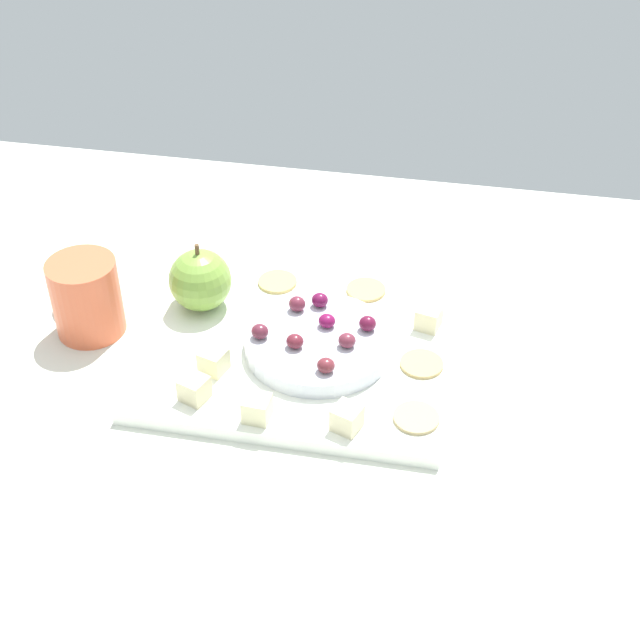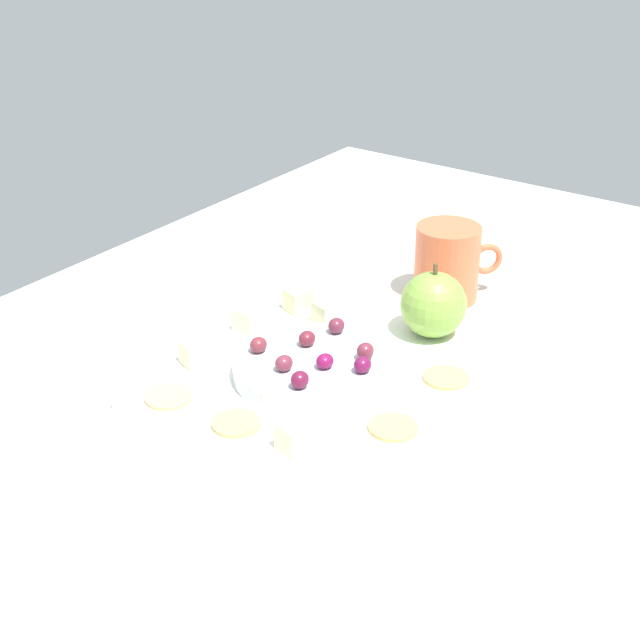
# 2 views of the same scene
# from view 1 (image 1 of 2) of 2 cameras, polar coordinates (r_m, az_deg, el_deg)

# --- Properties ---
(table) EXTENTS (1.41, 0.87, 0.04)m
(table) POSITION_cam_1_polar(r_m,az_deg,el_deg) (1.00, -0.65, -3.50)
(table) COLOR silver
(table) RESTS_ON ground
(platter) EXTENTS (0.33, 0.28, 0.02)m
(platter) POSITION_cam_1_polar(r_m,az_deg,el_deg) (0.99, -1.27, -2.06)
(platter) COLOR white
(platter) RESTS_ON table
(serving_dish) EXTENTS (0.16, 0.16, 0.02)m
(serving_dish) POSITION_cam_1_polar(r_m,az_deg,el_deg) (0.98, -0.11, -1.47)
(serving_dish) COLOR silver
(serving_dish) RESTS_ON platter
(apple_whole) EXTENTS (0.07, 0.07, 0.07)m
(apple_whole) POSITION_cam_1_polar(r_m,az_deg,el_deg) (1.03, -7.67, 2.55)
(apple_whole) COLOR #7AA53F
(apple_whole) RESTS_ON platter
(apple_stem) EXTENTS (0.01, 0.01, 0.01)m
(apple_stem) POSITION_cam_1_polar(r_m,az_deg,el_deg) (1.01, -7.87, 4.50)
(apple_stem) COLOR brown
(apple_stem) RESTS_ON apple_whole
(cheese_cube_0) EXTENTS (0.03, 0.03, 0.03)m
(cheese_cube_0) POSITION_cam_1_polar(r_m,az_deg,el_deg) (0.96, -6.82, -2.61)
(cheese_cube_0) COLOR beige
(cheese_cube_0) RESTS_ON platter
(cheese_cube_1) EXTENTS (0.03, 0.03, 0.03)m
(cheese_cube_1) POSITION_cam_1_polar(r_m,az_deg,el_deg) (0.90, -4.04, -5.66)
(cheese_cube_1) COLOR beige
(cheese_cube_1) RESTS_ON platter
(cheese_cube_2) EXTENTS (0.03, 0.03, 0.03)m
(cheese_cube_2) POSITION_cam_1_polar(r_m,az_deg,el_deg) (1.01, 6.96, 0.15)
(cheese_cube_2) COLOR beige
(cheese_cube_2) RESTS_ON platter
(cheese_cube_3) EXTENTS (0.03, 0.03, 0.03)m
(cheese_cube_3) POSITION_cam_1_polar(r_m,az_deg,el_deg) (0.93, -8.05, -4.37)
(cheese_cube_3) COLOR beige
(cheese_cube_3) RESTS_ON platter
(cheese_cube_4) EXTENTS (0.03, 0.03, 0.03)m
(cheese_cube_4) POSITION_cam_1_polar(r_m,az_deg,el_deg) (0.89, 1.73, -6.29)
(cheese_cube_4) COLOR beige
(cheese_cube_4) RESTS_ON platter
(cracker_0) EXTENTS (0.05, 0.05, 0.00)m
(cracker_0) POSITION_cam_1_polar(r_m,az_deg,el_deg) (0.91, 6.17, -6.23)
(cracker_0) COLOR tan
(cracker_0) RESTS_ON platter
(cracker_1) EXTENTS (0.05, 0.05, 0.00)m
(cracker_1) POSITION_cam_1_polar(r_m,az_deg,el_deg) (1.07, 2.96, 1.93)
(cracker_1) COLOR tan
(cracker_1) RESTS_ON platter
(cracker_2) EXTENTS (0.05, 0.05, 0.00)m
(cracker_2) POSITION_cam_1_polar(r_m,az_deg,el_deg) (1.08, -2.74, 2.45)
(cracker_2) COLOR tan
(cracker_2) RESTS_ON platter
(cracker_3) EXTENTS (0.05, 0.05, 0.00)m
(cracker_3) POSITION_cam_1_polar(r_m,az_deg,el_deg) (0.97, 6.53, -2.70)
(cracker_3) COLOR tan
(cracker_3) RESTS_ON platter
(grape_0) EXTENTS (0.02, 0.02, 0.02)m
(grape_0) POSITION_cam_1_polar(r_m,az_deg,el_deg) (1.00, -1.48, 1.04)
(grape_0) COLOR maroon
(grape_0) RESTS_ON serving_dish
(grape_1) EXTENTS (0.02, 0.02, 0.02)m
(grape_1) POSITION_cam_1_polar(r_m,az_deg,el_deg) (0.98, 0.45, -0.06)
(grape_1) COLOR maroon
(grape_1) RESTS_ON serving_dish
(grape_2) EXTENTS (0.02, 0.02, 0.02)m
(grape_2) POSITION_cam_1_polar(r_m,az_deg,el_deg) (0.92, 0.38, -2.92)
(grape_2) COLOR maroon
(grape_2) RESTS_ON serving_dish
(grape_3) EXTENTS (0.02, 0.02, 0.02)m
(grape_3) POSITION_cam_1_polar(r_m,az_deg,el_deg) (0.98, 3.06, -0.23)
(grape_3) COLOR maroon
(grape_3) RESTS_ON serving_dish
(grape_4) EXTENTS (0.02, 0.02, 0.02)m
(grape_4) POSITION_cam_1_polar(r_m,az_deg,el_deg) (0.95, -1.62, -1.37)
(grape_4) COLOR maroon
(grape_4) RESTS_ON serving_dish
(grape_5) EXTENTS (0.02, 0.02, 0.02)m
(grape_5) POSITION_cam_1_polar(r_m,az_deg,el_deg) (0.95, 1.74, -1.32)
(grape_5) COLOR maroon
(grape_5) RESTS_ON serving_dish
(grape_6) EXTENTS (0.02, 0.02, 0.02)m
(grape_6) POSITION_cam_1_polar(r_m,az_deg,el_deg) (1.01, 0.23, 1.26)
(grape_6) COLOR maroon
(grape_6) RESTS_ON serving_dish
(grape_7) EXTENTS (0.02, 0.02, 0.02)m
(grape_7) POSITION_cam_1_polar(r_m,az_deg,el_deg) (0.97, -3.86, -0.73)
(grape_7) COLOR maroon
(grape_7) RESTS_ON serving_dish
(cup) EXTENTS (0.09, 0.09, 0.09)m
(cup) POSITION_cam_1_polar(r_m,az_deg,el_deg) (1.04, -14.73, 1.44)
(cup) COLOR #DF623E
(cup) RESTS_ON table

